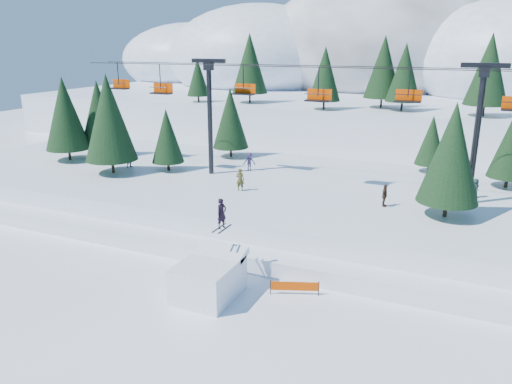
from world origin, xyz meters
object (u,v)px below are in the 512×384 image
at_px(chairlift, 315,104).
at_px(banner_near, 295,286).
at_px(banner_far, 441,291).
at_px(jump_kicker, 209,277).

height_order(chairlift, banner_near, chairlift).
bearing_deg(banner_far, banner_near, -160.22).
distance_m(chairlift, banner_far, 18.50).
bearing_deg(banner_near, chairlift, 104.07).
height_order(jump_kicker, chairlift, chairlift).
xyz_separation_m(jump_kicker, banner_near, (4.49, 2.05, -0.65)).
bearing_deg(chairlift, banner_far, -45.31).
distance_m(banner_near, banner_far, 8.33).
relative_size(chairlift, banner_far, 16.88).
distance_m(jump_kicker, chairlift, 18.36).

